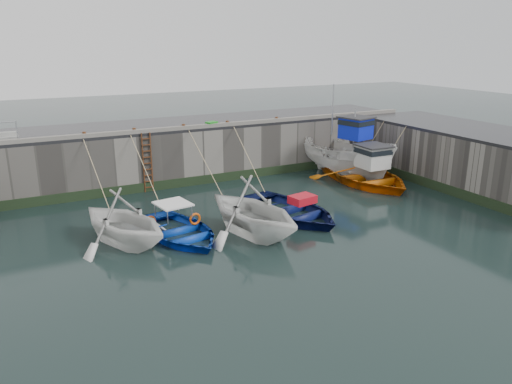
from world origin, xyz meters
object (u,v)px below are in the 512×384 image
bollard_d (227,123)px  boat_far_orange (365,175)px  boat_far_white (347,157)px  bollard_e (277,119)px  boat_near_blue (180,237)px  boat_near_blacktrim (252,234)px  bollard_b (134,131)px  fish_crate (212,124)px  ladder (147,163)px  bollard_a (84,135)px  boat_near_white (125,243)px  bollard_c (184,127)px  boat_near_navy (290,217)px

bollard_d → boat_far_orange: bearing=-32.6°
boat_far_white → boat_far_orange: (-0.07, -1.89, -0.68)m
boat_far_white → bollard_e: (-3.51, 2.36, 2.18)m
boat_near_blue → boat_near_blacktrim: (2.81, -1.09, 0.00)m
bollard_d → bollard_b: bearing=180.0°
fish_crate → ladder: bearing=165.7°
boat_near_blue → bollard_a: bearing=99.6°
boat_near_white → boat_far_orange: (14.25, 2.62, 0.44)m
ladder → boat_near_white: 7.29m
boat_near_white → boat_near_blue: bearing=-33.6°
boat_near_blacktrim → bollard_e: bearing=41.7°
boat_near_white → bollard_c: (5.01, 6.87, 3.30)m
boat_near_white → bollard_b: (2.31, 6.87, 3.30)m
ladder → bollard_a: bollard_a is taller
boat_near_blue → boat_far_white: (12.12, 4.89, 1.12)m
boat_near_blue → boat_near_blacktrim: 3.01m
ladder → bollard_d: 5.11m
boat_far_white → fish_crate: size_ratio=11.51×
boat_near_blacktrim → bollard_d: size_ratio=18.92×
boat_far_orange → bollard_e: bearing=129.7°
bollard_b → boat_near_blue: bearing=-90.9°
boat_near_white → boat_near_blacktrim: bearing=-40.0°
bollard_a → bollard_b: 2.50m
boat_near_navy → bollard_e: size_ratio=20.20×
ladder → boat_near_blue: ladder is taller
boat_far_white → bollard_c: size_ratio=26.18×
boat_far_white → bollard_d: boat_far_white is taller
boat_near_navy → boat_near_white: bearing=166.8°
ladder → bollard_c: 2.81m
boat_near_blacktrim → bollard_a: size_ratio=18.92×
boat_near_blue → boat_near_navy: size_ratio=0.88×
ladder → boat_near_navy: ladder is taller
boat_near_navy → bollard_b: size_ratio=20.20×
ladder → boat_near_navy: bearing=-55.4°
boat_near_navy → bollard_c: (-2.53, 7.20, 3.30)m
boat_near_blue → boat_near_blacktrim: boat_near_blacktrim is taller
ladder → fish_crate: size_ratio=5.03×
ladder → bollard_b: 1.81m
fish_crate → bollard_e: (4.14, -0.05, -0.01)m
boat_near_blacktrim → fish_crate: fish_crate is taller
boat_far_white → bollard_c: (-9.31, 2.36, 2.18)m
boat_near_navy → bollard_b: bearing=115.4°
bollard_a → bollard_c: (5.20, 0.00, 0.00)m
boat_far_orange → bollard_a: (-14.44, 4.25, 2.86)m
boat_near_navy → bollard_e: bollard_e is taller
boat_far_orange → fish_crate: bearing=151.2°
boat_near_white → boat_far_white: size_ratio=0.66×
bollard_c → bollard_e: bearing=0.0°
boat_near_blue → boat_near_navy: boat_near_navy is taller
boat_far_white → bollard_a: size_ratio=26.18×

